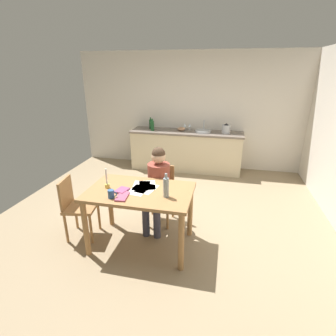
# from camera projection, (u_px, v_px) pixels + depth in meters

# --- Properties ---
(ground_plane) EXTENTS (5.20, 5.20, 0.04)m
(ground_plane) POSITION_uv_depth(u_px,v_px,m) (163.00, 219.00, 4.10)
(ground_plane) COLOR #937F60
(wall_back) EXTENTS (5.20, 0.12, 2.60)m
(wall_back) POSITION_uv_depth(u_px,v_px,m) (189.00, 111.00, 6.00)
(wall_back) COLOR silver
(wall_back) RESTS_ON ground
(kitchen_counter) EXTENTS (2.51, 0.64, 0.90)m
(kitchen_counter) POSITION_uv_depth(u_px,v_px,m) (186.00, 150.00, 5.97)
(kitchen_counter) COLOR beige
(kitchen_counter) RESTS_ON ground
(dining_table) EXTENTS (1.31, 0.82, 0.80)m
(dining_table) POSITION_uv_depth(u_px,v_px,m) (140.00, 199.00, 3.25)
(dining_table) COLOR #9E7042
(dining_table) RESTS_ON ground
(chair_at_table) EXTENTS (0.41, 0.41, 0.86)m
(chair_at_table) POSITION_uv_depth(u_px,v_px,m) (161.00, 191.00, 3.90)
(chair_at_table) COLOR #9E7042
(chair_at_table) RESTS_ON ground
(person_seated) EXTENTS (0.33, 0.60, 1.19)m
(person_seated) POSITION_uv_depth(u_px,v_px,m) (158.00, 183.00, 3.69)
(person_seated) COLOR brown
(person_seated) RESTS_ON ground
(chair_side_empty) EXTENTS (0.46, 0.46, 0.86)m
(chair_side_empty) POSITION_uv_depth(u_px,v_px,m) (76.00, 205.00, 3.51)
(chair_side_empty) COLOR #9E7042
(chair_side_empty) RESTS_ON ground
(coffee_mug) EXTENTS (0.11, 0.07, 0.10)m
(coffee_mug) POSITION_uv_depth(u_px,v_px,m) (111.00, 194.00, 3.00)
(coffee_mug) COLOR #33598C
(coffee_mug) RESTS_ON dining_table
(candlestick) EXTENTS (0.06, 0.06, 0.25)m
(candlestick) POSITION_uv_depth(u_px,v_px,m) (107.00, 183.00, 3.26)
(candlestick) COLOR gold
(candlestick) RESTS_ON dining_table
(book_magazine) EXTENTS (0.16, 0.19, 0.02)m
(book_magazine) POSITION_uv_depth(u_px,v_px,m) (122.00, 190.00, 3.18)
(book_magazine) COLOR #95436D
(book_magazine) RESTS_ON dining_table
(book_cookery) EXTENTS (0.15, 0.26, 0.02)m
(book_cookery) POSITION_uv_depth(u_px,v_px,m) (122.00, 196.00, 3.04)
(book_cookery) COLOR #A24964
(book_cookery) RESTS_ON dining_table
(paper_letter) EXTENTS (0.26, 0.33, 0.00)m
(paper_letter) POSITION_uv_depth(u_px,v_px,m) (141.00, 186.00, 3.34)
(paper_letter) COLOR white
(paper_letter) RESTS_ON dining_table
(paper_bill) EXTENTS (0.27, 0.33, 0.00)m
(paper_bill) POSITION_uv_depth(u_px,v_px,m) (147.00, 189.00, 3.25)
(paper_bill) COLOR white
(paper_bill) RESTS_ON dining_table
(paper_envelope) EXTENTS (0.25, 0.32, 0.00)m
(paper_envelope) POSITION_uv_depth(u_px,v_px,m) (138.00, 190.00, 3.21)
(paper_envelope) COLOR white
(paper_envelope) RESTS_ON dining_table
(paper_receipt) EXTENTS (0.29, 0.35, 0.00)m
(paper_receipt) POSITION_uv_depth(u_px,v_px,m) (147.00, 185.00, 3.35)
(paper_receipt) COLOR white
(paper_receipt) RESTS_ON dining_table
(wine_bottle_on_table) EXTENTS (0.07, 0.07, 0.29)m
(wine_bottle_on_table) POSITION_uv_depth(u_px,v_px,m) (166.00, 187.00, 3.00)
(wine_bottle_on_table) COLOR #8C999E
(wine_bottle_on_table) RESTS_ON dining_table
(sink_unit) EXTENTS (0.36, 0.36, 0.24)m
(sink_unit) POSITION_uv_depth(u_px,v_px,m) (203.00, 131.00, 5.73)
(sink_unit) COLOR #B2B7BC
(sink_unit) RESTS_ON kitchen_counter
(bottle_oil) EXTENTS (0.07, 0.07, 0.26)m
(bottle_oil) POSITION_uv_depth(u_px,v_px,m) (151.00, 124.00, 6.04)
(bottle_oil) COLOR #194C23
(bottle_oil) RESTS_ON kitchen_counter
(bottle_vinegar) EXTENTS (0.08, 0.08, 0.27)m
(bottle_vinegar) POSITION_uv_depth(u_px,v_px,m) (152.00, 126.00, 5.84)
(bottle_vinegar) COLOR #194C23
(bottle_vinegar) RESTS_ON kitchen_counter
(mixing_bowl) EXTENTS (0.18, 0.18, 0.08)m
(mixing_bowl) POSITION_uv_depth(u_px,v_px,m) (181.00, 129.00, 5.86)
(mixing_bowl) COLOR tan
(mixing_bowl) RESTS_ON kitchen_counter
(stovetop_kettle) EXTENTS (0.18, 0.18, 0.22)m
(stovetop_kettle) POSITION_uv_depth(u_px,v_px,m) (226.00, 129.00, 5.59)
(stovetop_kettle) COLOR #B7BABF
(stovetop_kettle) RESTS_ON kitchen_counter
(wine_glass_near_sink) EXTENTS (0.07, 0.07, 0.15)m
(wine_glass_near_sink) POSITION_uv_depth(u_px,v_px,m) (190.00, 125.00, 5.90)
(wine_glass_near_sink) COLOR silver
(wine_glass_near_sink) RESTS_ON kitchen_counter
(wine_glass_by_kettle) EXTENTS (0.07, 0.07, 0.15)m
(wine_glass_by_kettle) POSITION_uv_depth(u_px,v_px,m) (185.00, 125.00, 5.92)
(wine_glass_by_kettle) COLOR silver
(wine_glass_by_kettle) RESTS_ON kitchen_counter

